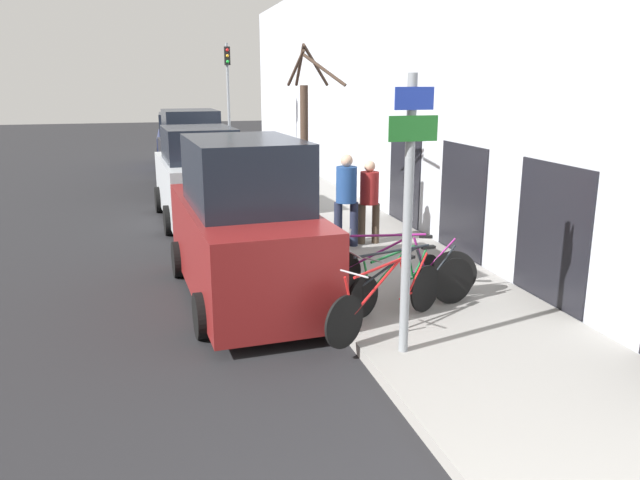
# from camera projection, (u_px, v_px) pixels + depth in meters

# --- Properties ---
(ground_plane) EXTENTS (80.00, 80.00, 0.00)m
(ground_plane) POSITION_uv_depth(u_px,v_px,m) (220.00, 238.00, 13.69)
(ground_plane) COLOR black
(sidewalk_curb) EXTENTS (3.20, 32.00, 0.15)m
(sidewalk_curb) POSITION_uv_depth(u_px,v_px,m) (305.00, 205.00, 16.94)
(sidewalk_curb) COLOR gray
(sidewalk_curb) RESTS_ON ground
(building_facade) EXTENTS (0.23, 32.00, 6.50)m
(building_facade) POSITION_uv_depth(u_px,v_px,m) (369.00, 85.00, 16.53)
(building_facade) COLOR #B2B7C1
(building_facade) RESTS_ON ground
(signpost) EXTENTS (0.58, 0.13, 3.29)m
(signpost) POSITION_uv_depth(u_px,v_px,m) (408.00, 208.00, 7.18)
(signpost) COLOR gray
(signpost) RESTS_ON sidewalk_curb
(bicycle_0) EXTENTS (2.09, 1.28, 0.94)m
(bicycle_0) POSITION_uv_depth(u_px,v_px,m) (388.00, 300.00, 8.23)
(bicycle_0) COLOR black
(bicycle_0) RESTS_ON sidewalk_curb
(bicycle_1) EXTENTS (2.50, 0.51, 0.96)m
(bicycle_1) POSITION_uv_depth(u_px,v_px,m) (399.00, 285.00, 8.80)
(bicycle_1) COLOR black
(bicycle_1) RESTS_ON sidewalk_curb
(bicycle_2) EXTENTS (1.85, 1.11, 0.83)m
(bicycle_2) POSITION_uv_depth(u_px,v_px,m) (397.00, 281.00, 9.14)
(bicycle_2) COLOR black
(bicycle_2) RESTS_ON sidewalk_curb
(bicycle_3) EXTENTS (2.33, 0.90, 0.97)m
(bicycle_3) POSITION_uv_depth(u_px,v_px,m) (395.00, 268.00, 9.58)
(bicycle_3) COLOR black
(bicycle_3) RESTS_ON sidewalk_curb
(parked_car_0) EXTENTS (2.18, 4.68, 2.53)m
(parked_car_0) POSITION_uv_depth(u_px,v_px,m) (244.00, 229.00, 9.64)
(parked_car_0) COLOR maroon
(parked_car_0) RESTS_ON ground
(parked_car_1) EXTENTS (2.17, 4.30, 2.28)m
(parked_car_1) POSITION_uv_depth(u_px,v_px,m) (199.00, 178.00, 15.14)
(parked_car_1) COLOR #B2B7BC
(parked_car_1) RESTS_ON ground
(parked_car_2) EXTENTS (2.14, 4.25, 2.47)m
(parked_car_2) POSITION_uv_depth(u_px,v_px,m) (191.00, 154.00, 19.69)
(parked_car_2) COLOR black
(parked_car_2) RESTS_ON ground
(parked_car_3) EXTENTS (2.19, 4.70, 2.11)m
(parked_car_3) POSITION_uv_depth(u_px,v_px,m) (182.00, 142.00, 24.68)
(parked_car_3) COLOR navy
(parked_car_3) RESTS_ON ground
(pedestrian_near) EXTENTS (0.44, 0.37, 1.68)m
(pedestrian_near) POSITION_uv_depth(u_px,v_px,m) (369.00, 196.00, 12.42)
(pedestrian_near) COLOR #4C3D2D
(pedestrian_near) RESTS_ON sidewalk_curb
(pedestrian_far) EXTENTS (0.48, 0.41, 1.83)m
(pedestrian_far) POSITION_uv_depth(u_px,v_px,m) (346.00, 194.00, 12.18)
(pedestrian_far) COLOR #1E2338
(pedestrian_far) RESTS_ON sidewalk_curb
(street_tree) EXTENTS (0.88, 1.85, 3.86)m
(street_tree) POSITION_uv_depth(u_px,v_px,m) (305.00, 149.00, 11.85)
(street_tree) COLOR #3D2D23
(street_tree) RESTS_ON sidewalk_curb
(traffic_light) EXTENTS (0.20, 0.30, 4.50)m
(traffic_light) POSITION_uv_depth(u_px,v_px,m) (228.00, 89.00, 22.72)
(traffic_light) COLOR gray
(traffic_light) RESTS_ON sidewalk_curb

